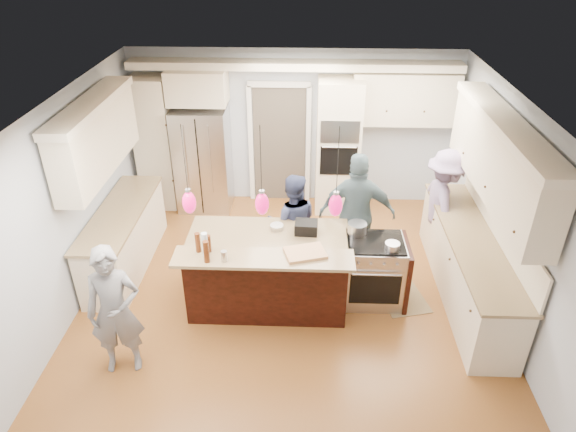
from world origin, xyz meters
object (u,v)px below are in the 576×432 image
refrigerator (203,159)px  person_far_left (292,223)px  island_range (375,271)px  person_bar_end (115,311)px  kitchen_island (268,270)px

refrigerator → person_far_left: refrigerator is taller
refrigerator → island_range: bearing=-42.6°
island_range → person_bar_end: person_bar_end is taller
island_range → person_far_left: 1.35m
kitchen_island → refrigerator: bearing=116.9°
refrigerator → island_range: refrigerator is taller
island_range → person_bar_end: (-2.98, -1.33, 0.35)m
refrigerator → person_bar_end: refrigerator is taller
island_range → person_bar_end: bearing=-155.9°
kitchen_island → person_far_left: 0.87m
refrigerator → kitchen_island: 2.91m
person_bar_end → person_far_left: size_ratio=1.08×
person_far_left → person_bar_end: bearing=45.1°
person_bar_end → person_far_left: 2.76m
kitchen_island → island_range: 1.41m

